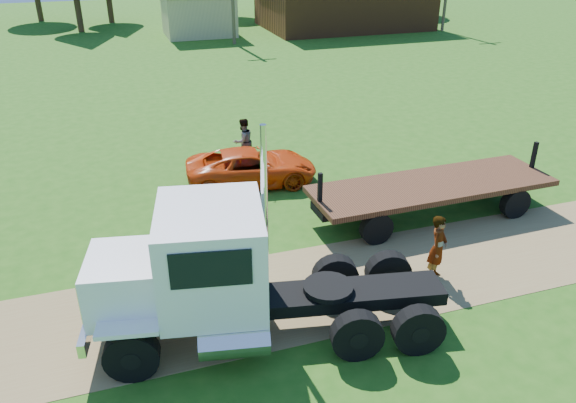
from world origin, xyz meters
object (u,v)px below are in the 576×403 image
object	(u,v)px
orange_pickup	(252,167)
spectator_a	(438,248)
white_semi_tractor	(217,275)
flatbed_trailer	(431,190)

from	to	relation	value
orange_pickup	spectator_a	size ratio (longest dim) A/B	2.54
white_semi_tractor	spectator_a	distance (m)	6.42
white_semi_tractor	orange_pickup	world-z (taller)	white_semi_tractor
white_semi_tractor	flatbed_trailer	size ratio (longest dim) A/B	1.03
orange_pickup	flatbed_trailer	size ratio (longest dim) A/B	0.58
flatbed_trailer	spectator_a	xyz separation A→B (m)	(-1.89, -3.44, 0.05)
flatbed_trailer	spectator_a	bearing A→B (deg)	-119.85
flatbed_trailer	spectator_a	distance (m)	3.92
white_semi_tractor	orange_pickup	xyz separation A→B (m)	(3.08, 8.48, -1.07)
white_semi_tractor	flatbed_trailer	xyz separation A→B (m)	(8.24, 4.00, -0.84)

